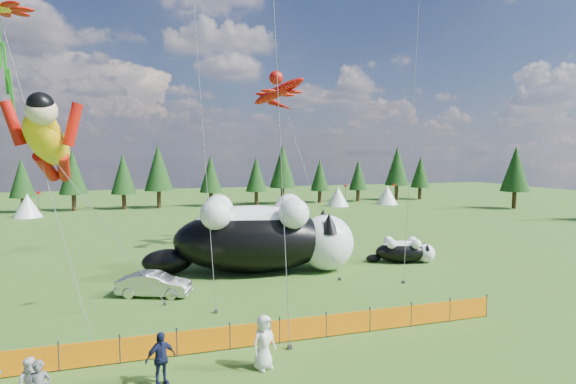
% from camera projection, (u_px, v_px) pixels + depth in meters
% --- Properties ---
extents(ground, '(160.00, 160.00, 0.00)m').
position_uv_depth(ground, '(241.00, 320.00, 20.56)').
color(ground, '#10390A').
rests_on(ground, ground).
extents(safety_fence, '(22.06, 0.06, 1.10)m').
position_uv_depth(safety_fence, '(255.00, 334.00, 17.65)').
color(safety_fence, '#262626').
rests_on(safety_fence, ground).
extents(tree_line, '(90.00, 4.00, 8.00)m').
position_uv_depth(tree_line, '(180.00, 179.00, 63.11)').
color(tree_line, black).
rests_on(tree_line, ground).
extents(festival_tents, '(50.00, 3.20, 2.80)m').
position_uv_depth(festival_tents, '(264.00, 199.00, 61.75)').
color(festival_tents, white).
rests_on(festival_tents, ground).
extents(cat_large, '(13.44, 6.67, 4.89)m').
position_uv_depth(cat_large, '(262.00, 236.00, 28.79)').
color(cat_large, black).
rests_on(cat_large, ground).
extents(cat_small, '(4.70, 2.72, 1.74)m').
position_uv_depth(cat_small, '(404.00, 251.00, 31.33)').
color(cat_small, black).
rests_on(cat_small, ground).
extents(car, '(4.10, 2.63, 1.28)m').
position_uv_depth(car, '(154.00, 284.00, 23.91)').
color(car, '#BCBBC0').
rests_on(car, ground).
extents(spectator_c, '(1.17, 0.92, 1.78)m').
position_uv_depth(spectator_c, '(161.00, 359.00, 14.69)').
color(spectator_c, '#161C3D').
rests_on(spectator_c, ground).
extents(spectator_e, '(1.12, 0.95, 1.94)m').
position_uv_depth(spectator_e, '(264.00, 342.00, 15.79)').
color(spectator_e, silver).
rests_on(spectator_e, ground).
extents(superhero_kite, '(6.59, 5.64, 10.77)m').
position_uv_depth(superhero_kite, '(48.00, 141.00, 17.50)').
color(superhero_kite, '#ECB10C').
rests_on(superhero_kite, ground).
extents(gecko_kite, '(6.93, 12.87, 15.32)m').
position_uv_depth(gecko_kite, '(279.00, 91.00, 34.32)').
color(gecko_kite, '#B61009').
rests_on(gecko_kite, ground).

